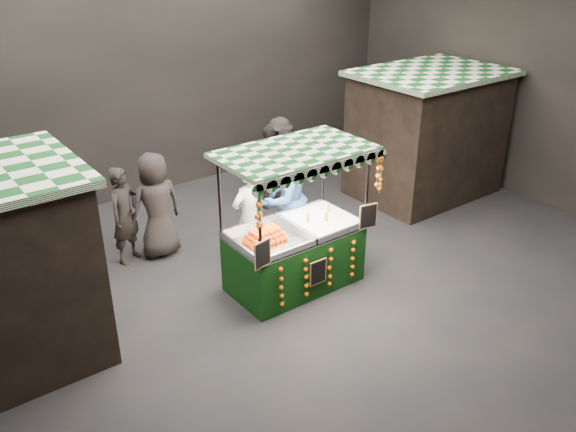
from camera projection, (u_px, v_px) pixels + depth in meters
ground at (303, 288)px, 9.36m from camera, size 12.00×12.00×0.00m
market_hall at (306, 73)px, 7.89m from camera, size 12.10×10.10×5.05m
neighbour_stall_right at (426, 133)px, 12.25m from camera, size 3.00×2.20×2.60m
juice_stall at (296, 246)px, 9.14m from camera, size 2.33×1.37×2.26m
vendor_grey at (249, 217)px, 9.59m from camera, size 0.70×0.49×1.82m
vendor_blue at (283, 198)px, 9.90m from camera, size 1.21×1.05×2.12m
shopper_0 at (125, 215)px, 9.82m from camera, size 0.73×0.64×1.68m
shopper_1 at (287, 165)px, 12.16m from camera, size 0.91×0.83×1.51m
shopper_2 at (270, 167)px, 11.78m from camera, size 1.01×0.45×1.69m
shopper_3 at (280, 154)px, 12.59m from camera, size 1.19×1.00×1.60m
shopper_4 at (156, 206)px, 9.97m from camera, size 0.92×0.62×1.84m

